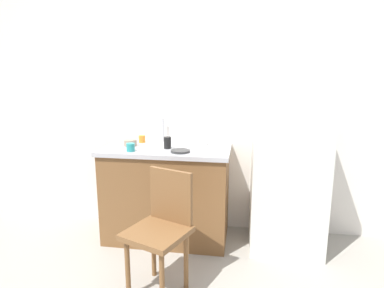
{
  "coord_description": "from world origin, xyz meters",
  "views": [
    {
      "loc": [
        0.52,
        -2.26,
        1.57
      ],
      "look_at": [
        0.06,
        0.6,
        0.95
      ],
      "focal_mm": 30.6,
      "sensor_mm": 36.0,
      "label": 1
    }
  ],
  "objects_px": {
    "cup_black": "(167,143)",
    "chair": "(162,226)",
    "cup_teal": "(131,147)",
    "cup_white": "(205,140)",
    "refrigerator": "(287,179)",
    "terracotta_bowl": "(130,143)",
    "hotplate": "(180,151)",
    "cup_orange": "(142,139)"
  },
  "relations": [
    {
      "from": "cup_white",
      "to": "cup_teal",
      "type": "bearing_deg",
      "value": -150.38
    },
    {
      "from": "chair",
      "to": "cup_orange",
      "type": "distance_m",
      "value": 1.15
    },
    {
      "from": "cup_black",
      "to": "terracotta_bowl",
      "type": "bearing_deg",
      "value": 171.55
    },
    {
      "from": "chair",
      "to": "cup_black",
      "type": "relative_size",
      "value": 8.28
    },
    {
      "from": "cup_white",
      "to": "refrigerator",
      "type": "bearing_deg",
      "value": -10.28
    },
    {
      "from": "hotplate",
      "to": "cup_teal",
      "type": "xyz_separation_m",
      "value": [
        -0.44,
        -0.03,
        0.03
      ]
    },
    {
      "from": "terracotta_bowl",
      "to": "cup_white",
      "type": "distance_m",
      "value": 0.71
    },
    {
      "from": "chair",
      "to": "hotplate",
      "type": "xyz_separation_m",
      "value": [
        0.02,
        0.62,
        0.41
      ]
    },
    {
      "from": "chair",
      "to": "cup_teal",
      "type": "distance_m",
      "value": 0.84
    },
    {
      "from": "refrigerator",
      "to": "cup_black",
      "type": "relative_size",
      "value": 11.96
    },
    {
      "from": "chair",
      "to": "cup_teal",
      "type": "bearing_deg",
      "value": 147.82
    },
    {
      "from": "terracotta_bowl",
      "to": "cup_black",
      "type": "bearing_deg",
      "value": -8.45
    },
    {
      "from": "chair",
      "to": "cup_orange",
      "type": "relative_size",
      "value": 12.44
    },
    {
      "from": "hotplate",
      "to": "cup_orange",
      "type": "bearing_deg",
      "value": 142.89
    },
    {
      "from": "chair",
      "to": "cup_white",
      "type": "distance_m",
      "value": 1.06
    },
    {
      "from": "cup_white",
      "to": "cup_teal",
      "type": "height_order",
      "value": "cup_white"
    },
    {
      "from": "chair",
      "to": "cup_teal",
      "type": "relative_size",
      "value": 12.12
    },
    {
      "from": "hotplate",
      "to": "cup_teal",
      "type": "distance_m",
      "value": 0.44
    },
    {
      "from": "cup_orange",
      "to": "hotplate",
      "type": "bearing_deg",
      "value": -37.11
    },
    {
      "from": "hotplate",
      "to": "terracotta_bowl",
      "type": "bearing_deg",
      "value": 160.7
    },
    {
      "from": "refrigerator",
      "to": "cup_orange",
      "type": "relative_size",
      "value": 17.96
    },
    {
      "from": "cup_teal",
      "to": "hotplate",
      "type": "bearing_deg",
      "value": 4.52
    },
    {
      "from": "chair",
      "to": "cup_orange",
      "type": "xyz_separation_m",
      "value": [
        -0.44,
        0.96,
        0.44
      ]
    },
    {
      "from": "refrigerator",
      "to": "cup_orange",
      "type": "bearing_deg",
      "value": 173.17
    },
    {
      "from": "chair",
      "to": "hotplate",
      "type": "relative_size",
      "value": 5.24
    },
    {
      "from": "cup_white",
      "to": "chair",
      "type": "bearing_deg",
      "value": -102.0
    },
    {
      "from": "terracotta_bowl",
      "to": "cup_teal",
      "type": "height_order",
      "value": "cup_teal"
    },
    {
      "from": "cup_black",
      "to": "refrigerator",
      "type": "bearing_deg",
      "value": 2.76
    },
    {
      "from": "chair",
      "to": "terracotta_bowl",
      "type": "relative_size",
      "value": 7.18
    },
    {
      "from": "hotplate",
      "to": "cup_black",
      "type": "distance_m",
      "value": 0.2
    },
    {
      "from": "terracotta_bowl",
      "to": "cup_orange",
      "type": "distance_m",
      "value": 0.18
    },
    {
      "from": "cup_white",
      "to": "cup_teal",
      "type": "distance_m",
      "value": 0.71
    },
    {
      "from": "refrigerator",
      "to": "hotplate",
      "type": "distance_m",
      "value": 1.0
    },
    {
      "from": "refrigerator",
      "to": "chair",
      "type": "bearing_deg",
      "value": -140.42
    },
    {
      "from": "hotplate",
      "to": "cup_black",
      "type": "relative_size",
      "value": 1.58
    },
    {
      "from": "cup_black",
      "to": "chair",
      "type": "bearing_deg",
      "value": -80.39
    },
    {
      "from": "chair",
      "to": "hotplate",
      "type": "bearing_deg",
      "value": 110.0
    },
    {
      "from": "cup_teal",
      "to": "cup_orange",
      "type": "bearing_deg",
      "value": 92.59
    },
    {
      "from": "chair",
      "to": "cup_white",
      "type": "height_order",
      "value": "cup_white"
    },
    {
      "from": "chair",
      "to": "cup_teal",
      "type": "height_order",
      "value": "cup_teal"
    },
    {
      "from": "terracotta_bowl",
      "to": "cup_white",
      "type": "bearing_deg",
      "value": 10.93
    },
    {
      "from": "hotplate",
      "to": "cup_teal",
      "type": "relative_size",
      "value": 2.32
    }
  ]
}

